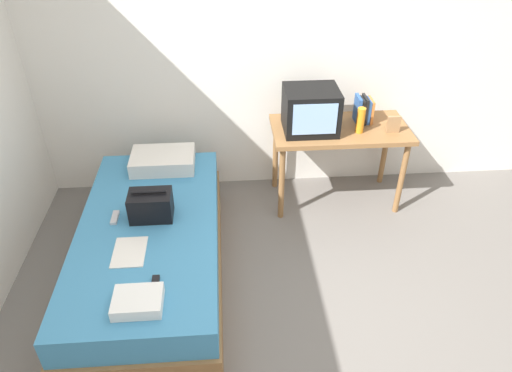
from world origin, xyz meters
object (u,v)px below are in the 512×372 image
(book_row, at_px, (363,110))
(pillow, at_px, (163,160))
(handbag, at_px, (151,205))
(magazine, at_px, (129,252))
(desk, at_px, (339,137))
(folded_towel, at_px, (138,302))
(remote_dark, at_px, (155,285))
(remote_silver, at_px, (115,218))
(bed, at_px, (152,252))
(tv, at_px, (311,110))
(water_bottle, at_px, (360,120))
(picture_frame, at_px, (394,124))

(book_row, bearing_deg, pillow, -172.22)
(handbag, bearing_deg, magazine, -106.64)
(desk, relative_size, magazine, 4.00)
(handbag, bearing_deg, book_row, 27.58)
(pillow, height_order, magazine, pillow)
(folded_towel, bearing_deg, handbag, 90.56)
(magazine, xyz_separation_m, remote_dark, (0.20, -0.32, 0.01))
(remote_dark, bearing_deg, magazine, 121.98)
(remote_silver, height_order, folded_towel, folded_towel)
(desk, height_order, book_row, book_row)
(handbag, height_order, remote_silver, handbag)
(desk, relative_size, remote_dark, 7.44)
(bed, relative_size, book_row, 8.59)
(book_row, xyz_separation_m, folded_towel, (-1.73, -1.74, -0.31))
(tv, height_order, magazine, tv)
(water_bottle, bearing_deg, bed, -154.54)
(water_bottle, distance_m, handbag, 1.82)
(pillow, relative_size, remote_dark, 3.31)
(tv, distance_m, picture_frame, 0.70)
(handbag, bearing_deg, tv, 32.11)
(book_row, relative_size, folded_towel, 0.83)
(pillow, bearing_deg, picture_frame, 0.52)
(handbag, distance_m, remote_silver, 0.28)
(bed, distance_m, desk, 1.84)
(picture_frame, bearing_deg, magazine, -152.63)
(tv, bearing_deg, remote_silver, -152.44)
(tv, distance_m, book_row, 0.50)
(book_row, relative_size, remote_silver, 1.62)
(desk, xyz_separation_m, book_row, (0.21, 0.10, 0.20))
(remote_silver, bearing_deg, book_row, 24.51)
(book_row, relative_size, picture_frame, 1.61)
(tv, bearing_deg, desk, 4.65)
(water_bottle, bearing_deg, book_row, 68.49)
(handbag, bearing_deg, remote_silver, -178.95)
(handbag, relative_size, folded_towel, 1.07)
(remote_dark, bearing_deg, book_row, 44.01)
(book_row, distance_m, picture_frame, 0.30)
(book_row, distance_m, remote_dark, 2.32)
(water_bottle, xyz_separation_m, book_row, (0.08, 0.19, 0.00))
(water_bottle, bearing_deg, folded_towel, -136.92)
(tv, distance_m, magazine, 1.84)
(pillow, height_order, remote_dark, pillow)
(tv, bearing_deg, handbag, -147.89)
(water_bottle, distance_m, remote_silver, 2.08)
(book_row, xyz_separation_m, magazine, (-1.85, -1.28, -0.34))
(book_row, bearing_deg, remote_silver, -155.49)
(bed, xyz_separation_m, pillow, (0.05, 0.76, 0.32))
(bed, distance_m, handbag, 0.37)
(tv, relative_size, picture_frame, 3.03)
(desk, bearing_deg, magazine, -144.23)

